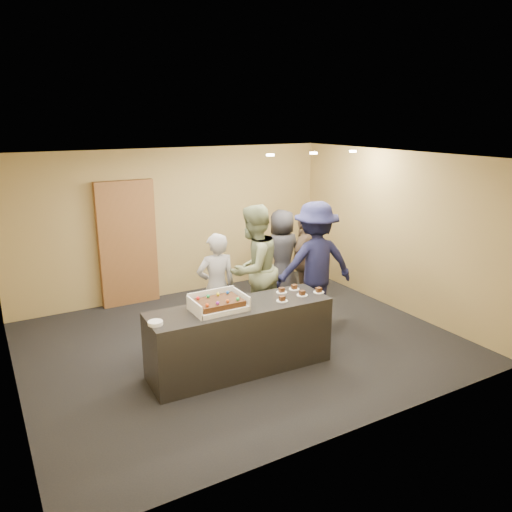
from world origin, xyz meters
The scene contains 17 objects.
room centered at (0.00, 0.00, 1.35)m, with size 6.04×6.00×2.70m.
serving_counter centered at (-0.38, -0.72, 0.45)m, with size 2.40×0.70×0.90m, color black.
storage_cabinet centered at (-0.93, 2.41, 1.09)m, with size 1.00×0.15×2.19m, color brown.
cake_box centered at (-0.68, -0.69, 0.95)m, with size 0.67×0.46×0.20m.
sheet_cake centered at (-0.68, -0.72, 1.00)m, with size 0.57×0.39×0.11m.
plate_stack centered at (-1.52, -0.77, 0.92)m, with size 0.17×0.17×0.04m, color white.
slice_a centered at (0.17, -0.86, 0.92)m, with size 0.15×0.15×0.07m.
slice_b centered at (0.34, -0.57, 0.92)m, with size 0.15×0.15×0.07m.
slice_c centered at (0.52, -0.81, 0.92)m, with size 0.15×0.15×0.07m.
slice_d centered at (0.57, -0.55, 0.92)m, with size 0.15×0.15×0.07m.
slice_e centered at (0.79, -0.83, 0.92)m, with size 0.15×0.15×0.07m.
person_server_grey centered at (-0.23, 0.30, 0.81)m, with size 0.59×0.39×1.63m, color #A6A6AC.
person_sage_man centered at (0.40, 0.32, 0.99)m, with size 0.96×0.75×1.97m, color gray.
person_navy_man centered at (1.40, 0.10, 0.99)m, with size 1.27×0.73×1.97m, color #191B41.
person_brown_extra centered at (1.76, 0.88, 0.79)m, with size 0.93×0.39×1.59m, color brown.
person_dark_suit centered at (1.57, 1.33, 0.82)m, with size 0.80×0.52×1.64m, color #2A2A2F.
ceiling_spotlights centered at (1.60, 0.50, 2.67)m, with size 1.72×0.12×0.03m.
Camera 1 is at (-3.16, -5.99, 3.23)m, focal length 35.00 mm.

